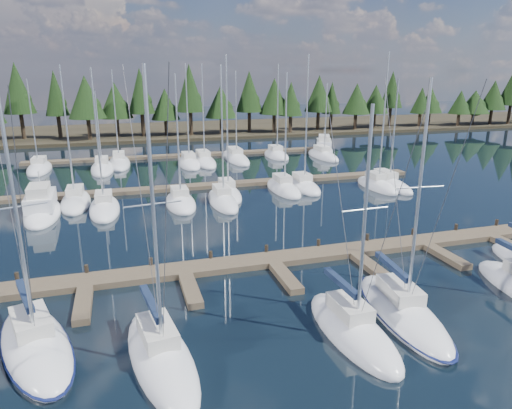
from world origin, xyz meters
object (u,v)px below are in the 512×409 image
object	(u,v)px
front_sailboat_1	(36,345)
front_sailboat_2	(161,356)
front_sailboat_3	(352,330)
motor_yacht_right	(324,149)
main_dock	(274,263)
motor_yacht_left	(42,209)
front_sailboat_4	(402,311)

from	to	relation	value
front_sailboat_1	front_sailboat_2	world-z (taller)	front_sailboat_2
front_sailboat_3	motor_yacht_right	world-z (taller)	front_sailboat_3
front_sailboat_1	motor_yacht_right	bearing A→B (deg)	52.09
main_dock	front_sailboat_2	xyz separation A→B (m)	(-8.30, -8.51, 0.09)
front_sailboat_2	motor_yacht_left	distance (m)	26.76
front_sailboat_1	front_sailboat_2	distance (m)	6.14
front_sailboat_3	main_dock	bearing A→B (deg)	96.69
main_dock	motor_yacht_left	bearing A→B (deg)	134.60
front_sailboat_3	front_sailboat_1	bearing A→B (deg)	168.40
front_sailboat_2	motor_yacht_right	size ratio (longest dim) A/B	1.44
motor_yacht_left	motor_yacht_right	distance (m)	45.49
main_dock	motor_yacht_right	world-z (taller)	motor_yacht_right
motor_yacht_left	main_dock	bearing A→B (deg)	-45.40
main_dock	front_sailboat_1	distance (m)	15.11
front_sailboat_4	motor_yacht_left	bearing A→B (deg)	130.18
front_sailboat_4	motor_yacht_right	distance (m)	51.75
main_dock	front_sailboat_3	world-z (taller)	front_sailboat_3
front_sailboat_2	front_sailboat_3	xyz separation A→B (m)	(9.36, -0.52, -0.01)
motor_yacht_right	front_sailboat_4	bearing A→B (deg)	-110.06
front_sailboat_3	front_sailboat_4	world-z (taller)	front_sailboat_4
front_sailboat_2	front_sailboat_4	xyz separation A→B (m)	(12.80, 0.35, -0.02)
main_dock	front_sailboat_1	xyz separation A→B (m)	(-13.88, -5.96, 0.07)
motor_yacht_right	motor_yacht_left	bearing A→B (deg)	-148.85
main_dock	front_sailboat_4	xyz separation A→B (m)	(4.50, -8.16, 0.07)
front_sailboat_2	front_sailboat_3	distance (m)	9.38
main_dock	front_sailboat_2	bearing A→B (deg)	-134.30
front_sailboat_1	front_sailboat_2	bearing A→B (deg)	-24.54
front_sailboat_2	front_sailboat_3	world-z (taller)	front_sailboat_2
front_sailboat_3	motor_yacht_left	distance (m)	31.42
front_sailboat_2	front_sailboat_4	size ratio (longest dim) A/B	1.04
front_sailboat_2	motor_yacht_left	world-z (taller)	front_sailboat_2
front_sailboat_4	front_sailboat_2	bearing A→B (deg)	-178.45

